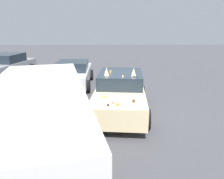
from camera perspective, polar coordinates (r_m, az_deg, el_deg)
name	(u,v)px	position (r m, az deg, el deg)	size (l,w,h in m)	color
ground_plane	(120,111)	(8.25, 2.09, -5.97)	(60.00, 60.00, 0.00)	#47474C
art_car_decorated	(120,93)	(8.08, 2.18, -0.84)	(4.56, 2.40, 1.76)	beige
parked_van_near_left	(38,125)	(4.95, -19.34, -8.98)	(5.69, 3.08, 1.98)	silver
parked_sedan_row_back_center	(7,66)	(15.20, -26.64, 5.76)	(4.57, 2.70, 1.49)	gray
parked_sedan_near_right	(73,74)	(11.74, -10.47, 4.25)	(4.20, 1.99, 1.39)	silver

